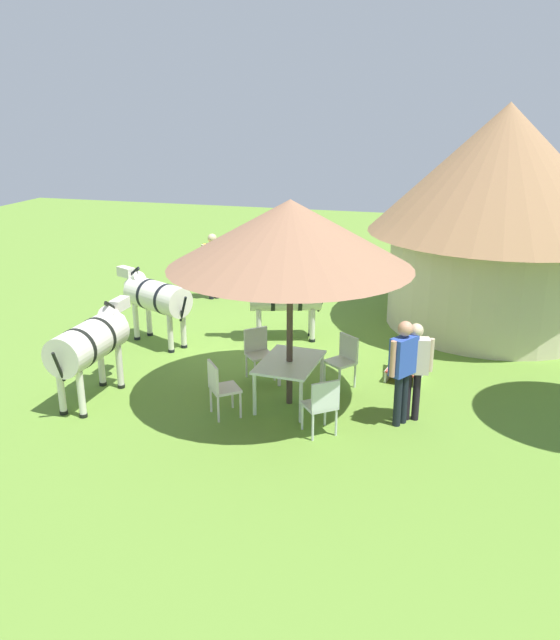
% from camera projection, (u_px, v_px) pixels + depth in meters
% --- Properties ---
extents(ground_plane, '(36.00, 36.00, 0.00)m').
position_uv_depth(ground_plane, '(276.00, 358.00, 12.46)').
color(ground_plane, olive).
extents(thatched_hut, '(5.49, 5.49, 4.70)m').
position_uv_depth(thatched_hut, '(500.00, 208.00, 13.54)').
color(thatched_hut, beige).
rests_on(thatched_hut, ground_plane).
extents(shade_umbrella, '(3.78, 3.78, 3.32)m').
position_uv_depth(shade_umbrella, '(290.00, 234.00, 9.68)').
color(shade_umbrella, '#45352D').
rests_on(shade_umbrella, ground_plane).
extents(patio_dining_table, '(1.34, 0.96, 0.74)m').
position_uv_depth(patio_dining_table, '(290.00, 366.00, 10.37)').
color(patio_dining_table, silver).
rests_on(patio_dining_table, ground_plane).
extents(patio_chair_west_end, '(0.61, 0.60, 0.90)m').
position_uv_depth(patio_chair_west_end, '(220.00, 385.00, 9.97)').
color(patio_chair_west_end, silver).
rests_on(patio_chair_west_end, ground_plane).
extents(patio_chair_east_end, '(0.60, 0.61, 0.90)m').
position_uv_depth(patio_chair_east_end, '(322.00, 403.00, 9.38)').
color(patio_chair_east_end, silver).
rests_on(patio_chair_east_end, ground_plane).
extents(patio_chair_near_hut, '(0.60, 0.60, 0.90)m').
position_uv_depth(patio_chair_near_hut, '(344.00, 357.00, 11.08)').
color(patio_chair_near_hut, silver).
rests_on(patio_chair_near_hut, ground_plane).
extents(patio_chair_near_lawn, '(0.61, 0.61, 0.90)m').
position_uv_depth(patio_chair_near_lawn, '(258.00, 350.00, 11.41)').
color(patio_chair_near_lawn, silver).
rests_on(patio_chair_near_lawn, ground_plane).
extents(guest_beside_umbrella, '(0.28, 0.56, 1.57)m').
position_uv_depth(guest_beside_umbrella, '(414.00, 363.00, 9.73)').
color(guest_beside_umbrella, black).
rests_on(guest_beside_umbrella, ground_plane).
extents(guest_behind_table, '(0.52, 0.41, 1.66)m').
position_uv_depth(guest_behind_table, '(403.00, 363.00, 9.57)').
color(guest_behind_table, black).
rests_on(guest_behind_table, ground_plane).
extents(standing_watcher, '(0.46, 0.46, 1.65)m').
position_uv_depth(standing_watcher, '(213.00, 260.00, 15.91)').
color(standing_watcher, black).
rests_on(standing_watcher, ground_plane).
extents(striped_lounge_chair, '(0.88, 0.66, 0.64)m').
position_uv_depth(striped_lounge_chair, '(405.00, 365.00, 11.45)').
color(striped_lounge_chair, '#D3483C').
rests_on(striped_lounge_chair, ground_plane).
extents(zebra_nearest_camera, '(2.20, 0.68, 1.54)m').
position_uv_depth(zebra_nearest_camera, '(90.00, 342.00, 10.40)').
color(zebra_nearest_camera, silver).
rests_on(zebra_nearest_camera, ground_plane).
extents(zebra_by_umbrella, '(1.18, 1.96, 1.52)m').
position_uv_depth(zebra_by_umbrella, '(156.00, 297.00, 12.91)').
color(zebra_by_umbrella, silver).
rests_on(zebra_by_umbrella, ground_plane).
extents(zebra_toward_hut, '(1.05, 2.05, 1.48)m').
position_uv_depth(zebra_toward_hut, '(283.00, 296.00, 13.14)').
color(zebra_toward_hut, silver).
rests_on(zebra_toward_hut, ground_plane).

